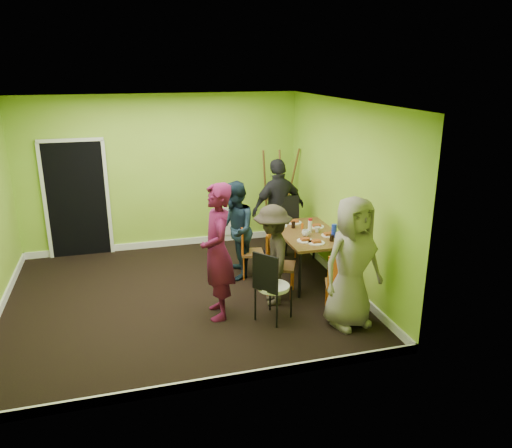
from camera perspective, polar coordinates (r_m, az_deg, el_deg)
The scene contains 28 objects.
ground at distance 7.52m, azimuth -8.42°, elevation -8.26°, with size 5.00×5.00×0.00m, color black.
room_walls at distance 7.18m, azimuth -9.01°, elevation -1.03°, with size 5.04×4.54×2.82m.
dining_table at distance 7.92m, azimuth 6.00°, elevation -1.34°, with size 0.90×1.50×0.75m.
chair_left_far at distance 7.96m, azimuth -0.98°, elevation -2.76°, with size 0.40×0.40×0.86m.
chair_left_near at distance 7.34m, azimuth 2.26°, elevation -4.10°, with size 0.53×0.53×0.97m.
chair_back_end at distance 8.60m, azimuth 3.40°, elevation 0.98°, with size 0.52×0.60×1.12m.
chair_front_end at distance 6.84m, azimuth 9.56°, elevation -6.43°, with size 0.47×0.47×0.89m.
chair_bentwood at distance 6.57m, azimuth 1.68°, elevation -6.80°, with size 0.54×0.54×0.99m.
easel at distance 9.43m, azimuth 2.63°, elevation 3.16°, with size 0.73×0.68×1.81m.
plate_near_left at distance 8.18m, azimuth 2.79°, elevation -0.18°, with size 0.23×0.23×0.01m, color white.
plate_near_right at distance 7.51m, azimuth 5.62°, elevation -1.91°, with size 0.24×0.24×0.01m, color white.
plate_far_back at distance 8.35m, azimuth 4.39°, elevation 0.17°, with size 0.24×0.24×0.01m, color white.
plate_far_front at distance 7.45m, azimuth 6.91°, elevation -2.14°, with size 0.25×0.25×0.01m, color white.
plate_wall_back at distance 8.17m, azimuth 6.92°, elevation -0.30°, with size 0.25×0.25×0.01m, color white.
plate_wall_front at distance 7.79m, azimuth 8.27°, elevation -1.29°, with size 0.21×0.21×0.01m, color white.
thermos at distance 7.88m, azimuth 6.20°, elevation -0.26°, with size 0.07×0.07×0.19m, color white.
blue_bottle at distance 7.71m, azimuth 8.91°, elevation -0.76°, with size 0.08×0.08×0.20m, color #172BAD.
orange_bottle at distance 8.07m, azimuth 5.31°, elevation -0.21°, with size 0.04×0.04×0.09m, color orange.
glass_mid at distance 8.07m, azimuth 4.29°, elevation -0.11°, with size 0.06×0.06×0.11m, color black.
glass_back at distance 8.25m, azimuth 6.19°, elevation 0.20°, with size 0.06×0.06×0.09m, color black.
glass_front at distance 7.55m, azimuth 8.65°, elevation -1.60°, with size 0.07×0.07×0.10m, color black.
cup_a at distance 7.71m, azimuth 5.73°, elevation -1.04°, with size 0.12×0.12×0.10m, color white.
cup_b at distance 7.92m, azimuth 7.02°, elevation -0.62°, with size 0.09×0.09×0.09m, color white.
person_standing at distance 6.59m, azimuth -4.43°, elevation -3.17°, with size 0.68×0.44×1.85m, color #540E32.
person_left_far at distance 7.85m, azimuth -2.45°, elevation -0.75°, with size 0.76×0.59×1.56m, color #142433.
person_left_near at distance 7.01m, azimuth 1.92°, elevation -3.58°, with size 0.94×0.54×1.45m, color #2D271E.
person_back_end at distance 8.69m, azimuth 2.57°, elevation 1.75°, with size 1.03×0.43×1.75m, color black.
person_front_end at distance 6.48m, azimuth 10.93°, elevation -4.37°, with size 0.85×0.55×1.74m, color gray.
Camera 1 is at (-0.74, -6.72, 3.29)m, focal length 35.00 mm.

